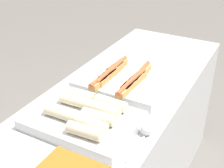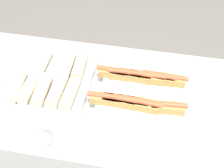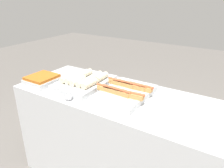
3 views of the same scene
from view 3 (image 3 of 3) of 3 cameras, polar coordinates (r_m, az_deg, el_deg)
name	(u,v)px [view 3 (image 3 of 3)]	position (r m, az deg, el deg)	size (l,w,h in m)	color
counter	(124,143)	(1.96, 3.10, -15.17)	(1.86, 0.69, 0.90)	silver
tray_hotdogs	(125,92)	(1.71, 3.37, -2.10)	(0.41, 0.49, 0.10)	silver
tray_wraps	(85,82)	(1.91, -7.16, 0.57)	(0.36, 0.51, 0.10)	silver
tray_side_front	(42,80)	(2.05, -17.76, 1.07)	(0.24, 0.26, 0.07)	silver
serving_spoon_near	(67,97)	(1.69, -11.60, -3.39)	(0.23, 0.05, 0.05)	silver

